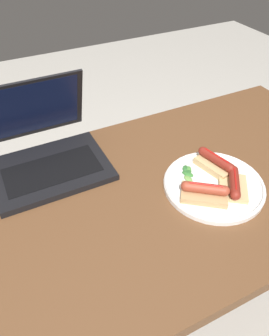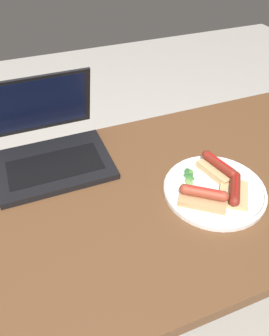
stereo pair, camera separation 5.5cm
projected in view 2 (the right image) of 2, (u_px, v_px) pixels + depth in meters
ground_plane at (131, 329)px, 1.33m from camera, size 6.00×6.00×0.00m
desk at (129, 217)px, 0.88m from camera, size 1.49×0.67×0.76m
laptop at (50, 147)px, 0.93m from camera, size 0.31×0.30×0.22m
plate at (214, 189)px, 0.85m from camera, size 0.26×0.26×0.02m
sausage_toast_left at (203, 196)px, 0.80m from camera, size 0.13×0.12×0.04m
sausage_toast_middle at (234, 191)px, 0.81m from camera, size 0.11×0.12×0.04m
sausage_toast_right at (218, 167)px, 0.88m from camera, size 0.08×0.12×0.05m
salad_pile at (189, 176)px, 0.87m from camera, size 0.05×0.07×0.01m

